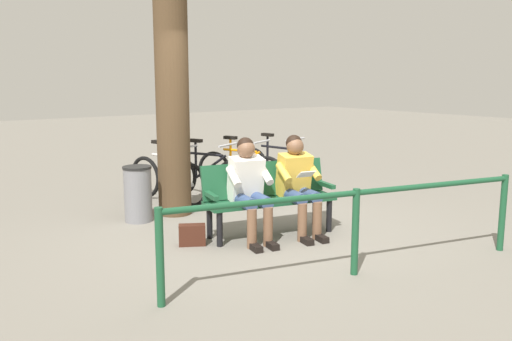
% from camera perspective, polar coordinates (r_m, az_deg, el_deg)
% --- Properties ---
extents(ground_plane, '(40.00, 40.00, 0.00)m').
position_cam_1_polar(ground_plane, '(6.68, 1.14, -6.63)').
color(ground_plane, slate).
extents(bench, '(1.66, 0.79, 0.87)m').
position_cam_1_polar(bench, '(6.57, 1.25, -2.34)').
color(bench, '#194C2D').
rests_on(bench, ground).
extents(person_reading, '(0.54, 0.82, 1.20)m').
position_cam_1_polar(person_reading, '(6.54, 4.43, -1.01)').
color(person_reading, gold).
rests_on(person_reading, ground).
extents(person_companion, '(0.54, 0.82, 1.20)m').
position_cam_1_polar(person_companion, '(6.27, -0.71, -1.48)').
color(person_companion, white).
rests_on(person_companion, ground).
extents(handbag, '(0.33, 0.27, 0.24)m').
position_cam_1_polar(handbag, '(6.24, -6.73, -6.74)').
color(handbag, '#3F1E14').
rests_on(handbag, ground).
extents(tree_trunk, '(0.45, 0.45, 4.20)m').
position_cam_1_polar(tree_trunk, '(7.47, -8.88, 11.32)').
color(tree_trunk, '#4C3823').
rests_on(tree_trunk, ground).
extents(litter_bin, '(0.38, 0.38, 0.74)m').
position_cam_1_polar(litter_bin, '(7.32, -12.30, -2.40)').
color(litter_bin, slate).
rests_on(litter_bin, ground).
extents(bicycle_black, '(0.55, 1.65, 0.94)m').
position_cam_1_polar(bicycle_black, '(9.24, 2.08, 0.30)').
color(bicycle_black, black).
rests_on(bicycle_black, ground).
extents(bicycle_purple, '(0.75, 1.57, 0.94)m').
position_cam_1_polar(bicycle_purple, '(8.83, -1.69, -0.14)').
color(bicycle_purple, black).
rests_on(bicycle_purple, ground).
extents(bicycle_red, '(0.78, 1.55, 0.94)m').
position_cam_1_polar(bicycle_red, '(8.46, -5.30, -0.63)').
color(bicycle_red, black).
rests_on(bicycle_red, ground).
extents(bicycle_silver, '(0.60, 1.63, 0.94)m').
position_cam_1_polar(bicycle_silver, '(8.34, -9.30, -0.88)').
color(bicycle_silver, black).
rests_on(bicycle_silver, ground).
extents(railing_fence, '(3.77, 0.92, 0.85)m').
position_cam_1_polar(railing_fence, '(5.27, 10.45, -4.42)').
color(railing_fence, '#194C2D').
rests_on(railing_fence, ground).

